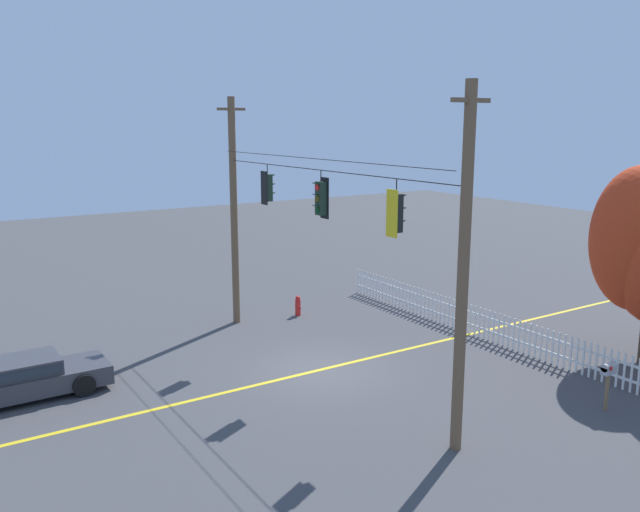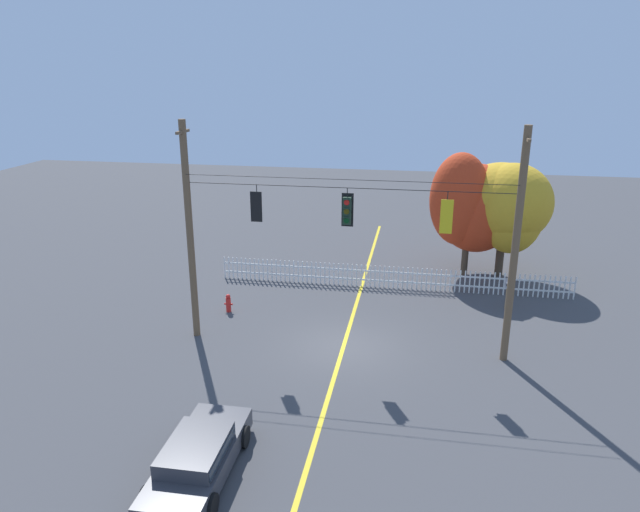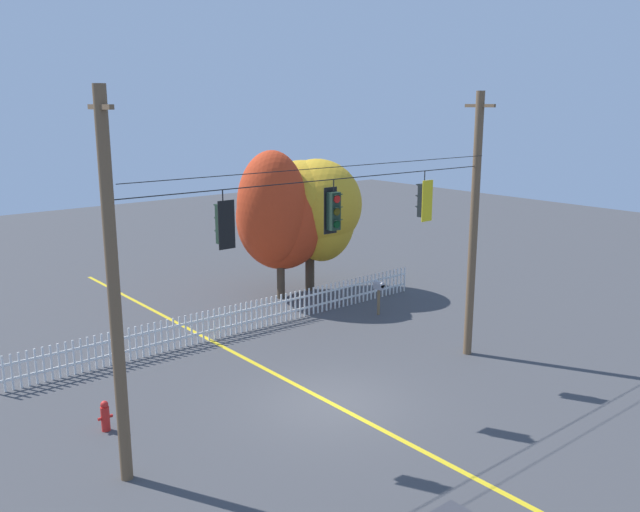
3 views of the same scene
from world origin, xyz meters
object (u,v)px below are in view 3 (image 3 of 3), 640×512
(traffic_signal_southbound_primary, at_px, (424,200))
(roadside_mailbox, at_px, (379,288))
(traffic_signal_westbound_side, at_px, (224,224))
(fire_hydrant, at_px, (105,416))
(autumn_maple_mid, at_px, (313,205))
(traffic_signal_northbound_primary, at_px, (333,211))
(autumn_maple_near_fence, at_px, (279,214))

(traffic_signal_southbound_primary, distance_m, roadside_mailbox, 7.20)
(traffic_signal_westbound_side, xyz_separation_m, fire_hydrant, (-2.19, 2.47, -5.06))
(autumn_maple_mid, xyz_separation_m, fire_hydrant, (-12.39, -6.91, -3.44))
(traffic_signal_southbound_primary, distance_m, fire_hydrant, 10.61)
(traffic_signal_northbound_primary, relative_size, roadside_mailbox, 1.07)
(fire_hydrant, bearing_deg, traffic_signal_northbound_primary, -23.93)
(roadside_mailbox, bearing_deg, autumn_maple_near_fence, 108.20)
(traffic_signal_northbound_primary, relative_size, fire_hydrant, 1.78)
(traffic_signal_southbound_primary, height_order, fire_hydrant, traffic_signal_southbound_primary)
(traffic_signal_westbound_side, distance_m, autumn_maple_mid, 13.96)
(fire_hydrant, height_order, roadside_mailbox, roadside_mailbox)
(traffic_signal_northbound_primary, distance_m, autumn_maple_mid, 11.72)
(fire_hydrant, distance_m, roadside_mailbox, 12.37)
(traffic_signal_westbound_side, distance_m, roadside_mailbox, 11.90)
(traffic_signal_northbound_primary, xyz_separation_m, roadside_mailbox, (6.58, 4.89, -4.32))
(fire_hydrant, bearing_deg, roadside_mailbox, 11.38)
(traffic_signal_northbound_primary, xyz_separation_m, autumn_maple_near_fence, (5.09, 9.44, -1.79))
(autumn_maple_near_fence, bearing_deg, traffic_signal_westbound_side, -131.70)
(traffic_signal_westbound_side, bearing_deg, roadside_mailbox, 26.32)
(traffic_signal_westbound_side, bearing_deg, autumn_maple_mid, 42.60)
(autumn_maple_near_fence, distance_m, roadside_mailbox, 5.42)
(fire_hydrant, xyz_separation_m, roadside_mailbox, (12.11, 2.44, 0.71))
(roadside_mailbox, bearing_deg, traffic_signal_westbound_side, -153.68)
(traffic_signal_westbound_side, height_order, autumn_maple_near_fence, autumn_maple_near_fence)
(traffic_signal_westbound_side, xyz_separation_m, autumn_maple_mid, (10.20, 9.38, -1.62))
(traffic_signal_westbound_side, distance_m, autumn_maple_near_fence, 12.80)
(autumn_maple_near_fence, bearing_deg, roadside_mailbox, -71.80)
(traffic_signal_northbound_primary, relative_size, traffic_signal_southbound_primary, 0.98)
(traffic_signal_westbound_side, xyz_separation_m, autumn_maple_near_fence, (8.43, 9.46, -1.83))
(traffic_signal_westbound_side, relative_size, traffic_signal_southbound_primary, 0.92)
(traffic_signal_westbound_side, bearing_deg, fire_hydrant, 131.49)
(traffic_signal_northbound_primary, xyz_separation_m, autumn_maple_mid, (6.86, 9.36, -1.58))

